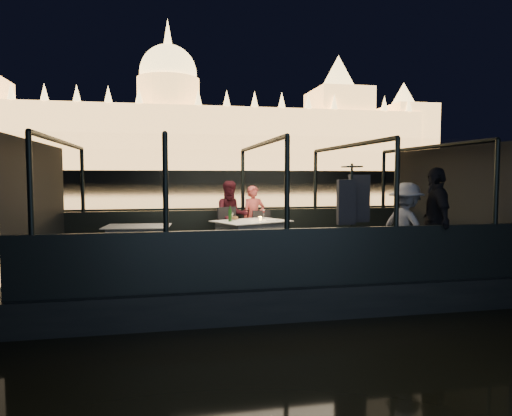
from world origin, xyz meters
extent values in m
plane|color=black|center=(0.00, 80.00, 0.00)|extent=(500.00, 500.00, 0.00)
cube|color=black|center=(0.00, 0.00, 0.00)|extent=(8.60, 4.40, 1.00)
cube|color=black|center=(0.00, 0.00, 0.48)|extent=(8.00, 4.00, 0.04)
cube|color=black|center=(0.00, 2.00, 0.95)|extent=(8.00, 0.08, 0.90)
cube|color=black|center=(0.00, -2.00, 0.95)|extent=(8.00, 0.08, 0.90)
cube|color=#423D33|center=(0.00, 210.00, 1.00)|extent=(400.00, 140.00, 6.00)
cube|color=silver|center=(-0.04, 0.69, 0.89)|extent=(1.76, 1.56, 0.77)
cube|color=silver|center=(-2.37, 0.87, 0.89)|extent=(1.38, 1.06, 0.69)
cube|color=black|center=(-0.47, 1.15, 0.95)|extent=(0.62, 0.62, 1.00)
cube|color=black|center=(0.33, 1.22, 0.95)|extent=(0.49, 0.49, 0.91)
imported|color=#CD514A|center=(0.19, 1.63, 1.25)|extent=(0.58, 0.43, 1.48)
imported|color=#3A1018|center=(-0.34, 1.54, 1.25)|extent=(0.79, 0.63, 1.59)
imported|color=white|center=(2.27, -1.48, 1.35)|extent=(0.91, 1.17, 1.59)
imported|color=black|center=(2.74, -1.62, 1.35)|extent=(0.73, 1.17, 1.85)
cylinder|color=#163C16|center=(-0.50, 0.62, 1.42)|extent=(0.07, 0.07, 0.33)
cylinder|color=brown|center=(-0.38, 0.88, 1.31)|extent=(0.21, 0.21, 0.07)
cylinder|color=#FFB93F|center=(0.16, 0.73, 1.31)|extent=(0.06, 0.06, 0.08)
cylinder|color=white|center=(0.39, 0.62, 1.27)|extent=(0.32, 0.32, 0.02)
cylinder|color=silver|center=(-0.36, 0.87, 1.27)|extent=(0.23, 0.23, 0.01)
camera|label=1|loc=(-1.81, -8.65, 2.20)|focal=32.00mm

